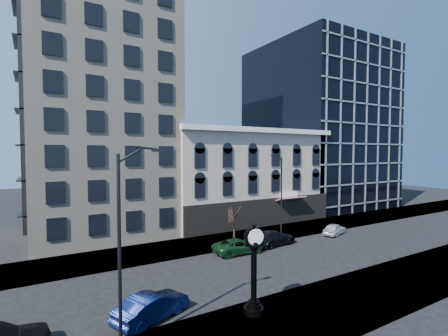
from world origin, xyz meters
TOP-DOWN VIEW (x-y plane):
  - ground at (0.00, 0.00)m, footprint 160.00×160.00m
  - sidewalk_far at (0.00, 8.00)m, footprint 160.00×6.00m
  - sidewalk_near at (0.00, -8.00)m, footprint 160.00×6.00m
  - cream_tower at (-6.11, 18.88)m, footprint 15.90×15.40m
  - victorian_row at (12.00, 15.89)m, footprint 22.60×11.19m
  - glass_office at (32.00, 20.91)m, footprint 20.00×20.15m
  - street_clock at (-2.19, -6.40)m, footprint 1.18×1.18m
  - street_lamp_near at (-8.90, -6.02)m, footprint 2.53×0.39m
  - street_lamp_far at (9.90, 5.77)m, footprint 2.33×1.04m
  - bare_tree_far at (4.89, 6.79)m, footprint 2.58×2.58m
  - car_near_b at (-7.40, -3.92)m, footprint 4.81×3.22m
  - car_far_a at (3.37, 3.68)m, footprint 4.96×2.45m
  - car_far_b at (7.92, 4.10)m, footprint 5.39×2.70m
  - car_far_c at (16.65, 3.84)m, footprint 4.08×2.66m

SIDE VIEW (x-z plane):
  - ground at x=0.00m, z-range 0.00..0.00m
  - sidewalk_far at x=0.00m, z-range 0.00..0.12m
  - sidewalk_near at x=0.00m, z-range 0.00..0.12m
  - car_far_c at x=16.65m, z-range 0.00..1.29m
  - car_far_a at x=3.37m, z-range 0.00..1.35m
  - car_near_b at x=-7.40m, z-range 0.00..1.50m
  - car_far_b at x=7.92m, z-range 0.00..1.50m
  - street_clock at x=-2.19m, z-range -0.13..5.09m
  - bare_tree_far at x=4.89m, z-range 1.24..5.66m
  - victorian_row at x=12.00m, z-range -0.25..12.25m
  - street_lamp_far at x=9.90m, z-range 2.50..11.84m
  - street_lamp_near at x=-8.90m, z-range 2.60..12.35m
  - glass_office at x=32.00m, z-range 0.00..28.00m
  - cream_tower at x=-6.11m, z-range -1.93..40.57m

